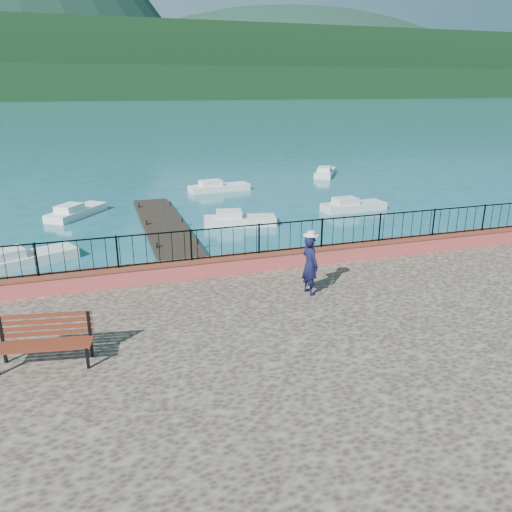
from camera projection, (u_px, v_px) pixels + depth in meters
ground at (313, 356)px, 13.43m from camera, size 2000.00×2000.00×0.00m
promenade at (471, 508)px, 7.83m from camera, size 30.00×20.00×1.20m
parapet at (268, 261)px, 16.28m from camera, size 28.00×0.46×0.58m
railing at (268, 238)px, 16.04m from camera, size 27.00×0.05×0.95m
dock at (170, 237)px, 23.61m from camera, size 2.00×16.00×0.30m
far_forest at (94, 83)px, 280.76m from camera, size 900.00×60.00×18.00m
foothills at (91, 63)px, 330.63m from camera, size 900.00×120.00×44.00m
companion_hill at (288, 93)px, 582.17m from camera, size 448.00×384.00×180.00m
park_bench at (46, 351)px, 10.64m from camera, size 2.05×0.96×1.09m
person at (310, 265)px, 14.19m from camera, size 0.53×0.70×1.74m
hat at (311, 234)px, 13.89m from camera, size 0.44×0.44×0.12m
boat_0 at (21, 256)px, 20.14m from camera, size 4.48×2.92×0.80m
boat_1 at (240, 217)px, 26.13m from camera, size 3.93×2.04×0.80m
boat_2 at (354, 203)px, 29.24m from camera, size 3.86×1.50×0.80m
boat_3 at (77, 209)px, 27.91m from camera, size 3.43×3.96×0.80m
boat_4 at (219, 185)px, 34.71m from camera, size 4.32×1.74×0.80m
boat_5 at (325, 170)px, 40.83m from camera, size 3.31×4.18×0.80m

